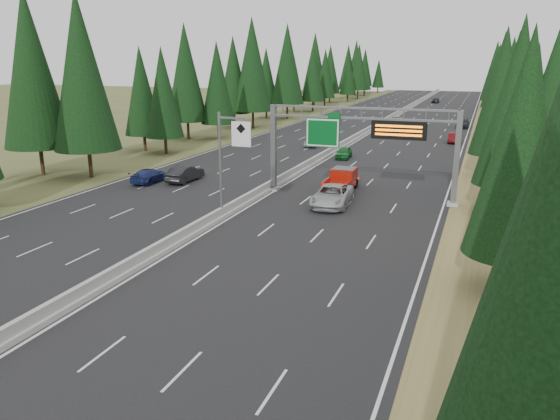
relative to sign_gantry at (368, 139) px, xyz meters
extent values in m
cube|color=black|center=(-8.92, 45.12, -5.23)|extent=(32.00, 260.00, 0.08)
cube|color=olive|center=(8.88, 45.12, -5.24)|extent=(3.60, 260.00, 0.06)
cube|color=#485326|center=(-26.72, 45.12, -5.24)|extent=(3.60, 260.00, 0.06)
cube|color=#989993|center=(-8.92, 45.12, -5.04)|extent=(0.70, 260.00, 0.30)
cube|color=#989993|center=(-8.92, 45.12, -4.64)|extent=(0.30, 260.00, 0.60)
cube|color=slate|center=(-8.57, 0.12, -1.29)|extent=(0.45, 0.45, 7.80)
cube|color=#989993|center=(-8.57, 0.12, -5.04)|extent=(0.90, 0.90, 0.30)
cube|color=slate|center=(7.28, 0.12, -1.29)|extent=(0.45, 0.45, 7.80)
cube|color=#989993|center=(7.28, 0.12, -5.04)|extent=(0.90, 0.90, 0.30)
cube|color=slate|center=(-0.64, 0.12, 2.53)|extent=(15.85, 0.35, 0.16)
cube|color=slate|center=(-0.64, 0.12, 1.69)|extent=(15.85, 0.35, 0.16)
cube|color=#054C19|center=(-3.92, -0.13, 0.36)|extent=(3.00, 0.10, 2.50)
cube|color=silver|center=(-3.92, -0.19, 0.36)|extent=(2.85, 0.02, 2.35)
cube|color=#054C19|center=(-2.92, -0.13, 1.86)|extent=(1.10, 0.10, 0.45)
cube|color=black|center=(2.58, -0.18, 0.86)|extent=(4.50, 0.40, 1.50)
cube|color=orange|center=(2.58, -0.40, 1.21)|extent=(3.80, 0.02, 0.18)
cube|color=orange|center=(2.58, -0.40, 0.86)|extent=(3.80, 0.02, 0.18)
cube|color=orange|center=(2.58, -0.40, 0.51)|extent=(3.80, 0.02, 0.18)
cylinder|color=slate|center=(-8.92, -9.88, -1.19)|extent=(0.20, 0.20, 8.00)
cube|color=#989993|center=(-8.92, -9.88, -5.09)|extent=(0.50, 0.50, 0.20)
cube|color=slate|center=(-7.92, -9.88, 2.41)|extent=(2.00, 0.15, 0.15)
cube|color=silver|center=(-7.12, -10.00, 1.31)|extent=(1.50, 0.06, 1.80)
cylinder|color=black|center=(10.97, -16.73, -4.20)|extent=(0.40, 0.40, 2.15)
cone|color=black|center=(10.97, -16.73, 2.51)|extent=(4.83, 4.83, 11.27)
cylinder|color=black|center=(11.23, -0.70, -4.07)|extent=(0.40, 0.40, 2.40)
cone|color=black|center=(11.23, -0.70, 3.44)|extent=(5.40, 5.40, 12.61)
cylinder|color=black|center=(14.90, 0.07, -4.28)|extent=(0.40, 0.40, 1.99)
cylinder|color=black|center=(10.41, 13.84, -4.07)|extent=(0.40, 0.40, 2.40)
cone|color=black|center=(10.41, 13.84, 3.42)|extent=(5.39, 5.39, 12.58)
cylinder|color=black|center=(14.86, 13.27, -4.09)|extent=(0.40, 0.40, 2.35)
cone|color=black|center=(14.86, 13.27, 3.24)|extent=(5.28, 5.28, 12.33)
cylinder|color=black|center=(10.11, 29.90, -4.34)|extent=(0.40, 0.40, 1.86)
cone|color=black|center=(10.11, 29.90, 1.46)|extent=(4.18, 4.18, 9.74)
cylinder|color=black|center=(14.35, 28.77, -4.17)|extent=(0.40, 0.40, 2.20)
cone|color=black|center=(14.35, 28.77, 2.72)|extent=(4.96, 4.96, 11.56)
cylinder|color=black|center=(10.40, 46.95, -4.17)|extent=(0.40, 0.40, 2.19)
cone|color=black|center=(10.40, 46.95, 2.66)|extent=(4.92, 4.92, 11.49)
cylinder|color=black|center=(14.31, 43.68, -4.15)|extent=(0.40, 0.40, 2.24)
cone|color=black|center=(14.31, 43.68, 2.84)|extent=(5.03, 5.03, 11.75)
cylinder|color=black|center=(11.55, 62.28, -4.13)|extent=(0.40, 0.40, 2.27)
cone|color=black|center=(11.55, 62.28, 2.95)|extent=(5.10, 5.10, 11.91)
cylinder|color=black|center=(15.92, 61.64, -4.36)|extent=(0.40, 0.40, 1.81)
cone|color=black|center=(15.92, 61.64, 1.30)|extent=(4.08, 4.08, 9.52)
cylinder|color=black|center=(10.47, 74.46, -4.08)|extent=(0.40, 0.40, 2.38)
cone|color=black|center=(10.47, 74.46, 3.37)|extent=(5.36, 5.36, 12.52)
cylinder|color=black|center=(14.14, 75.37, -4.16)|extent=(0.40, 0.40, 2.21)
cone|color=black|center=(14.14, 75.37, 2.76)|extent=(4.98, 4.98, 11.63)
cylinder|color=black|center=(10.10, 91.63, -4.00)|extent=(0.40, 0.40, 2.54)
cone|color=black|center=(10.10, 91.63, 3.95)|extent=(5.72, 5.72, 13.35)
cylinder|color=black|center=(14.48, 91.51, -3.83)|extent=(0.40, 0.40, 2.87)
cone|color=black|center=(14.48, 91.51, 5.14)|extent=(6.46, 6.46, 15.07)
cylinder|color=black|center=(11.82, 107.66, -3.78)|extent=(0.40, 0.40, 2.99)
cone|color=black|center=(11.82, 107.66, 5.56)|extent=(6.72, 6.72, 15.68)
cylinder|color=black|center=(14.49, 109.57, -3.99)|extent=(0.40, 0.40, 2.55)
cone|color=black|center=(14.49, 109.57, 3.98)|extent=(5.74, 5.74, 13.39)
cylinder|color=black|center=(11.79, 124.62, -4.27)|extent=(0.40, 0.40, 2.00)
cone|color=black|center=(11.79, 124.62, 1.98)|extent=(4.50, 4.50, 10.50)
cylinder|color=black|center=(14.41, 123.43, -4.16)|extent=(0.40, 0.40, 2.23)
cone|color=black|center=(14.41, 123.43, 2.80)|extent=(5.01, 5.01, 11.68)
cylinder|color=black|center=(12.01, 138.42, -4.33)|extent=(0.40, 0.40, 1.87)
cone|color=black|center=(12.01, 138.42, 1.52)|extent=(4.21, 4.21, 9.83)
cylinder|color=black|center=(15.03, 140.65, -3.77)|extent=(0.40, 0.40, 2.99)
cone|color=black|center=(15.03, 140.65, 5.56)|extent=(6.72, 6.72, 15.68)
cylinder|color=black|center=(10.57, 155.69, -4.11)|extent=(0.40, 0.40, 2.32)
cone|color=black|center=(10.57, 155.69, 3.15)|extent=(5.23, 5.23, 12.19)
cylinder|color=black|center=(15.07, 153.95, -4.13)|extent=(0.40, 0.40, 2.28)
cone|color=black|center=(15.07, 153.95, 3.00)|extent=(5.13, 5.13, 11.97)
cylinder|color=black|center=(-28.25, -0.98, -3.81)|extent=(0.40, 0.40, 2.93)
cone|color=black|center=(-28.25, -0.98, 5.34)|extent=(6.58, 6.58, 15.36)
cylinder|color=black|center=(-33.83, -1.71, -3.77)|extent=(0.40, 0.40, 3.00)
cone|color=black|center=(-33.83, -1.71, 5.60)|extent=(6.75, 6.75, 15.74)
cylinder|color=black|center=(-29.04, 14.51, -4.20)|extent=(0.40, 0.40, 2.14)
cone|color=black|center=(-29.04, 14.51, 2.50)|extent=(4.82, 4.82, 11.25)
cylinder|color=black|center=(-32.85, 15.48, -4.19)|extent=(0.40, 0.40, 2.16)
cone|color=black|center=(-32.85, 15.48, 2.55)|extent=(4.85, 4.85, 11.33)
cylinder|color=black|center=(-28.89, 29.26, -4.11)|extent=(0.40, 0.40, 2.31)
cone|color=black|center=(-28.89, 29.26, 3.10)|extent=(5.19, 5.19, 12.12)
cylinder|color=black|center=(-33.19, 27.50, -3.91)|extent=(0.40, 0.40, 2.72)
cone|color=black|center=(-33.19, 27.50, 4.60)|extent=(6.12, 6.12, 14.29)
cylinder|color=black|center=(-29.24, 43.30, -3.77)|extent=(0.40, 0.40, 3.01)
cone|color=black|center=(-29.24, 43.30, 5.63)|extent=(6.76, 6.76, 15.78)
cylinder|color=black|center=(-32.85, 43.30, -4.01)|extent=(0.40, 0.40, 2.52)
cone|color=black|center=(-32.85, 43.30, 3.85)|extent=(5.66, 5.66, 13.21)
cylinder|color=black|center=(-29.02, 60.45, -3.77)|extent=(0.40, 0.40, 2.99)
cone|color=black|center=(-29.02, 60.45, 5.56)|extent=(6.72, 6.72, 15.69)
cylinder|color=black|center=(-33.67, 60.62, -4.14)|extent=(0.40, 0.40, 2.26)
cone|color=black|center=(-33.67, 60.62, 2.92)|extent=(5.08, 5.08, 11.86)
cylinder|color=black|center=(-28.95, 77.78, -4.09)|extent=(0.40, 0.40, 2.36)
cone|color=black|center=(-28.95, 77.78, 3.30)|extent=(5.32, 5.32, 12.41)
cylinder|color=black|center=(-33.03, 76.01, -4.25)|extent=(0.40, 0.40, 2.04)
cone|color=black|center=(-33.03, 76.01, 2.14)|extent=(4.60, 4.60, 10.73)
cylinder|color=black|center=(-29.69, 90.33, -4.12)|extent=(0.40, 0.40, 2.29)
cone|color=black|center=(-29.69, 90.33, 3.04)|extent=(5.16, 5.16, 12.04)
cylinder|color=black|center=(-33.46, 93.68, -3.80)|extent=(0.40, 0.40, 2.95)
cone|color=black|center=(-33.46, 93.68, 5.42)|extent=(6.63, 6.63, 15.47)
cylinder|color=black|center=(-28.38, 109.30, -4.22)|extent=(0.40, 0.40, 2.10)
cone|color=black|center=(-28.38, 109.30, 2.33)|extent=(4.72, 4.72, 11.00)
cylinder|color=black|center=(-32.70, 105.70, -4.01)|extent=(0.40, 0.40, 2.51)
cone|color=black|center=(-32.70, 105.70, 3.85)|extent=(5.66, 5.66, 13.20)
cylinder|color=black|center=(-28.44, 122.55, -3.96)|extent=(0.40, 0.40, 2.61)
cone|color=black|center=(-28.44, 122.55, 4.20)|extent=(5.88, 5.88, 13.72)
cylinder|color=black|center=(-32.09, 124.03, -3.97)|extent=(0.40, 0.40, 2.59)
cone|color=black|center=(-32.09, 124.03, 4.13)|extent=(5.83, 5.83, 13.61)
cylinder|color=black|center=(-29.71, 137.95, -4.29)|extent=(0.40, 0.40, 1.95)
cone|color=black|center=(-29.71, 137.95, 1.81)|extent=(4.39, 4.39, 10.25)
cylinder|color=black|center=(-33.34, 140.07, -3.83)|extent=(0.40, 0.40, 2.87)
cone|color=black|center=(-33.34, 140.07, 5.15)|extent=(6.47, 6.47, 15.09)
cylinder|color=black|center=(-28.49, 155.28, -4.32)|extent=(0.40, 0.40, 1.90)
cone|color=black|center=(-28.49, 155.28, 1.61)|extent=(4.27, 4.27, 9.96)
cylinder|color=black|center=(-33.10, 153.49, -4.03)|extent=(0.40, 0.40, 2.48)
cone|color=black|center=(-33.10, 153.49, 3.71)|extent=(5.57, 5.57, 13.00)
imported|color=#AFAFB4|center=(-2.09, -3.29, -4.34)|extent=(3.17, 6.24, 1.69)
cylinder|color=black|center=(-3.55, -0.06, -4.75)|extent=(0.33, 0.87, 0.87)
cylinder|color=black|center=(-1.69, -0.06, -4.75)|extent=(0.33, 0.87, 0.87)
cylinder|color=black|center=(-3.55, 3.55, -4.75)|extent=(0.33, 0.87, 0.87)
cylinder|color=black|center=(-1.69, 3.55, -4.75)|extent=(0.33, 0.87, 0.87)
cube|color=#AA190A|center=(-2.62, 1.80, -4.59)|extent=(2.19, 6.12, 0.33)
cube|color=#AA190A|center=(-2.62, 2.78, -3.82)|extent=(2.08, 2.41, 1.20)
cube|color=black|center=(-2.62, 2.78, -3.49)|extent=(1.86, 2.08, 0.60)
cube|color=#AA190A|center=(-3.66, 0.16, -4.20)|extent=(0.11, 2.62, 0.66)
cube|color=#AA190A|center=(-1.58, 0.16, -4.20)|extent=(0.11, 2.62, 0.66)
cube|color=#AA190A|center=(-2.62, -1.15, -4.20)|extent=(2.19, 0.11, 0.66)
imported|color=#166425|center=(-6.68, 18.91, -4.49)|extent=(1.96, 4.21, 1.39)
imported|color=#540C0E|center=(5.02, 36.89, -4.51)|extent=(1.62, 4.20, 1.37)
imported|color=black|center=(5.42, 56.34, -4.41)|extent=(2.19, 5.35, 1.55)
imported|color=silver|center=(-6.72, 59.17, -4.55)|extent=(2.38, 4.72, 1.28)
imported|color=black|center=(-4.37, 112.98, -4.47)|extent=(1.97, 4.31, 1.43)
imported|color=black|center=(-18.10, 0.50, -4.39)|extent=(1.80, 4.88, 1.59)
imported|color=navy|center=(-21.14, -1.08, -4.50)|extent=(1.96, 4.73, 1.37)
imported|color=silver|center=(-12.89, 26.47, -4.44)|extent=(1.80, 4.41, 1.50)
imported|color=black|center=(-18.02, 54.47, -4.51)|extent=(2.65, 5.03, 1.35)
camera|label=1|loc=(9.21, -45.57, 6.49)|focal=35.00mm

